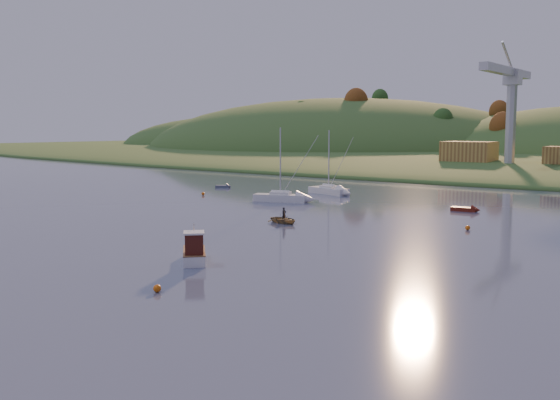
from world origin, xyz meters
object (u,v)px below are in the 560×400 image
Objects in this scene: sailboat_far at (329,190)px; grey_dinghy at (226,187)px; red_tender at (469,209)px; fishing_boat at (194,251)px; canoe at (284,220)px; sailboat_near at (280,197)px.

sailboat_far reaches higher than grey_dinghy.
red_tender is at bearing -1.75° from sailboat_far.
fishing_boat reaches higher than canoe.
sailboat_near reaches higher than canoe.
sailboat_far is 2.71× the size of red_tender.
sailboat_near is 1.04× the size of sailboat_far.
canoe is at bearing -28.38° from fishing_boat.
sailboat_far is 30.84m from canoe.
fishing_boat is at bearing -78.65° from grey_dinghy.
fishing_boat is 51.32m from sailboat_far.
sailboat_far reaches higher than red_tender.
red_tender is at bearing -17.63° from canoe.
fishing_boat is 20.57m from canoe.
sailboat_near reaches higher than red_tender.
red_tender is 1.26× the size of grey_dinghy.
fishing_boat reaches higher than grey_dinghy.
grey_dinghy is at bearing 131.70° from sailboat_near.
fishing_boat is 1.70× the size of grey_dinghy.
fishing_boat is 39.67m from sailboat_near.
grey_dinghy is (-32.15, 26.03, -0.17)m from canoe.
grey_dinghy is at bearing 166.23° from red_tender.
sailboat_near reaches higher than grey_dinghy.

